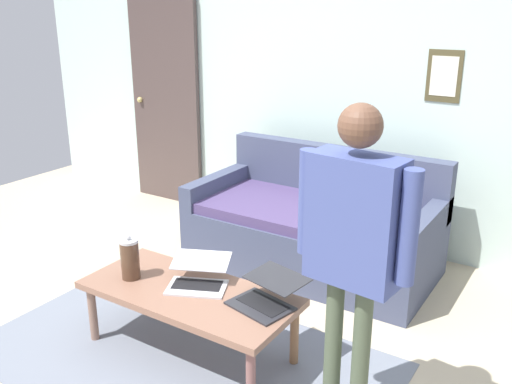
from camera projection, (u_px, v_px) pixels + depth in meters
ground_plane at (184, 360)px, 3.23m from camera, size 7.68×7.68×0.00m
area_rug at (180, 358)px, 3.23m from camera, size 2.37×1.39×0.01m
back_wall at (351, 82)px, 4.55m from camera, size 7.04×0.11×2.70m
interior_door at (166, 101)px, 5.57m from camera, size 0.82×0.09×2.05m
couch at (314, 228)px, 4.31m from camera, size 1.84×0.93×0.88m
coffee_table at (189, 297)px, 3.20m from camera, size 1.26×0.57×0.40m
laptop_left at (198, 278)px, 3.24m from camera, size 0.45×0.45×0.14m
laptop_center at (266, 296)px, 3.03m from camera, size 0.40×0.43×0.14m
french_press at (130, 259)px, 3.29m from camera, size 0.13×0.11×0.28m
person_standing at (354, 236)px, 2.37m from camera, size 0.57×0.22×1.59m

